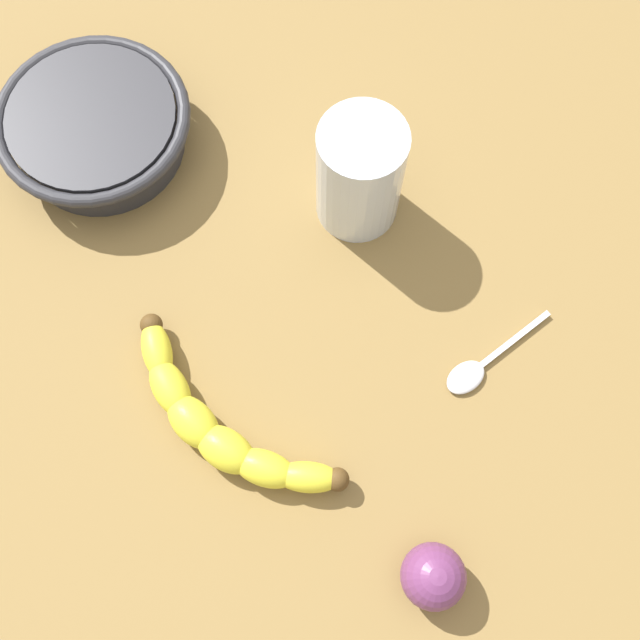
{
  "coord_description": "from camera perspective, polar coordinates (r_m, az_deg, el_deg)",
  "views": [
    {
      "loc": [
        -2.56,
        19.18,
        62.82
      ],
      "look_at": [
        -4.77,
        -0.2,
        5.0
      ],
      "focal_mm": 41.24,
      "sensor_mm": 36.0,
      "label": 1
    }
  ],
  "objects": [
    {
      "name": "wooden_tabletop",
      "position": [
        0.64,
        -4.21,
        -1.62
      ],
      "size": [
        120.0,
        120.0,
        3.0
      ],
      "primitive_type": "cube",
      "color": "olive",
      "rests_on": "ground"
    },
    {
      "name": "banana",
      "position": [
        0.6,
        -7.91,
        -8.14
      ],
      "size": [
        16.11,
        16.58,
        3.25
      ],
      "rotation": [
        0.0,
        0.0,
        2.34
      ],
      "color": "yellow",
      "rests_on": "wooden_tabletop"
    },
    {
      "name": "smoothie_glass",
      "position": [
        0.63,
        3.09,
        11.13
      ],
      "size": [
        7.34,
        7.34,
        11.21
      ],
      "color": "silver",
      "rests_on": "wooden_tabletop"
    },
    {
      "name": "ceramic_bowl",
      "position": [
        0.71,
        -16.98,
        14.11
      ],
      "size": [
        17.49,
        17.49,
        4.89
      ],
      "color": "#2D2D33",
      "rests_on": "wooden_tabletop"
    },
    {
      "name": "plum_fruit",
      "position": [
        0.58,
        8.78,
        -19.06
      ],
      "size": [
        4.92,
        4.92,
        4.92
      ],
      "primitive_type": "sphere",
      "color": "#6B3360",
      "rests_on": "wooden_tabletop"
    },
    {
      "name": "teaspoon",
      "position": [
        0.63,
        11.7,
        -4.01
      ],
      "size": [
        10.36,
        6.99,
        0.8
      ],
      "rotation": [
        0.0,
        0.0,
        0.54
      ],
      "color": "silver",
      "rests_on": "wooden_tabletop"
    }
  ]
}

